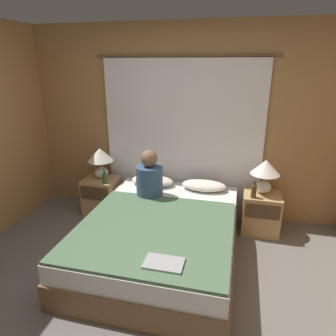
% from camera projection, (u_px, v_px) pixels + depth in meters
% --- Properties ---
extents(ground_plane, '(16.00, 16.00, 0.00)m').
position_uv_depth(ground_plane, '(140.00, 304.00, 2.64)').
color(ground_plane, '#66605B').
extents(wall_back, '(4.25, 0.06, 2.50)m').
position_uv_depth(wall_back, '(183.00, 124.00, 3.96)').
color(wall_back, '#A37547').
rests_on(wall_back, ground_plane).
extents(curtain_panel, '(2.30, 0.02, 2.10)m').
position_uv_depth(curtain_panel, '(182.00, 140.00, 3.97)').
color(curtain_panel, white).
rests_on(curtain_panel, ground_plane).
extents(bed, '(1.57, 2.07, 0.46)m').
position_uv_depth(bed, '(161.00, 236.00, 3.25)').
color(bed, brown).
rests_on(bed, ground_plane).
extents(nightstand_left, '(0.45, 0.40, 0.50)m').
position_uv_depth(nightstand_left, '(101.00, 196.00, 4.19)').
color(nightstand_left, tan).
rests_on(nightstand_left, ground_plane).
extents(nightstand_right, '(0.45, 0.40, 0.50)m').
position_uv_depth(nightstand_right, '(261.00, 213.00, 3.71)').
color(nightstand_right, tan).
rests_on(nightstand_right, ground_plane).
extents(lamp_left, '(0.35, 0.35, 0.42)m').
position_uv_depth(lamp_left, '(100.00, 158.00, 4.06)').
color(lamp_left, silver).
rests_on(lamp_left, nightstand_left).
extents(lamp_right, '(0.35, 0.35, 0.42)m').
position_uv_depth(lamp_right, '(265.00, 171.00, 3.58)').
color(lamp_right, silver).
rests_on(lamp_right, nightstand_right).
extents(pillow_left, '(0.57, 0.31, 0.12)m').
position_uv_depth(pillow_left, '(152.00, 181.00, 4.00)').
color(pillow_left, silver).
rests_on(pillow_left, bed).
extents(pillow_right, '(0.57, 0.31, 0.12)m').
position_uv_depth(pillow_right, '(204.00, 185.00, 3.84)').
color(pillow_right, silver).
rests_on(pillow_right, bed).
extents(blanket_on_bed, '(1.51, 1.46, 0.03)m').
position_uv_depth(blanket_on_bed, '(154.00, 229.00, 2.92)').
color(blanket_on_bed, '#4C6B4C').
rests_on(blanket_on_bed, bed).
extents(person_left_in_bed, '(0.32, 0.32, 0.59)m').
position_uv_depth(person_left_in_bed, '(149.00, 177.00, 3.61)').
color(person_left_in_bed, '#38517A').
rests_on(person_left_in_bed, bed).
extents(beer_bottle_on_left_stand, '(0.06, 0.06, 0.20)m').
position_uv_depth(beer_bottle_on_left_stand, '(105.00, 178.00, 3.95)').
color(beer_bottle_on_left_stand, '#2D4C28').
rests_on(beer_bottle_on_left_stand, nightstand_left).
extents(beer_bottle_on_right_stand, '(0.07, 0.07, 0.21)m').
position_uv_depth(beer_bottle_on_right_stand, '(254.00, 191.00, 3.52)').
color(beer_bottle_on_right_stand, '#513819').
rests_on(beer_bottle_on_right_stand, nightstand_right).
extents(laptop_on_bed, '(0.32, 0.20, 0.02)m').
position_uv_depth(laptop_on_bed, '(164.00, 263.00, 2.39)').
color(laptop_on_bed, '#9EA0A5').
rests_on(laptop_on_bed, blanket_on_bed).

